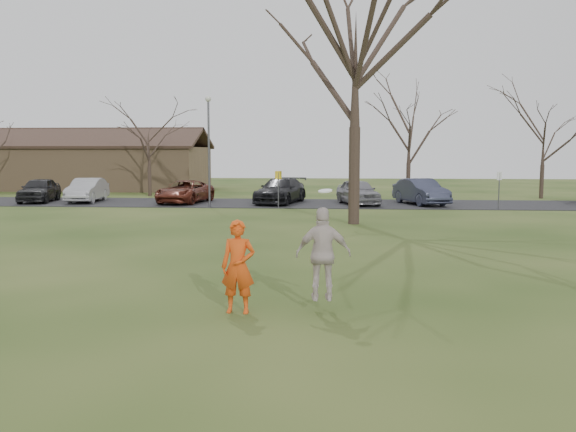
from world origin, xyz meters
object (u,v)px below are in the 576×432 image
at_px(lamp_post, 209,137).
at_px(car_2, 185,192).
at_px(car_1, 87,190).
at_px(car_3, 281,191).
at_px(catching_play, 323,254).
at_px(building, 84,166).
at_px(big_tree, 355,61).
at_px(car_0, 39,190).
at_px(car_5, 421,191).
at_px(player_defender, 238,267).
at_px(car_4, 358,192).

bearing_deg(lamp_post, car_2, 132.50).
distance_m(car_1, car_3, 12.07).
relative_size(catching_play, building, 0.11).
distance_m(car_2, lamp_post, 4.38).
height_order(lamp_post, big_tree, big_tree).
height_order(car_0, big_tree, big_tree).
height_order(catching_play, lamp_post, lamp_post).
height_order(car_0, car_5, car_5).
bearing_deg(catching_play, player_defender, -174.91).
distance_m(player_defender, car_4, 24.58).
height_order(car_0, lamp_post, lamp_post).
relative_size(car_2, car_3, 0.94).
relative_size(car_0, catching_play, 2.00).
relative_size(player_defender, car_4, 0.42).
bearing_deg(big_tree, catching_play, -93.84).
height_order(car_1, car_3, car_3).
bearing_deg(car_2, car_1, -173.39).
bearing_deg(player_defender, car_2, 109.08).
bearing_deg(car_2, big_tree, -35.18).
relative_size(car_0, car_3, 0.85).
height_order(player_defender, car_4, player_defender).
bearing_deg(lamp_post, player_defender, -76.63).
height_order(car_2, lamp_post, lamp_post).
xyz_separation_m(player_defender, car_2, (-7.32, 24.64, -0.20)).
height_order(car_4, lamp_post, lamp_post).
height_order(car_1, lamp_post, lamp_post).
bearing_deg(big_tree, player_defender, -100.07).
xyz_separation_m(car_3, catching_play, (3.16, -24.75, 0.37)).
relative_size(car_3, building, 0.25).
xyz_separation_m(car_2, big_tree, (9.98, -9.66, 6.28)).
xyz_separation_m(car_4, catching_play, (-1.49, -24.23, 0.39)).
relative_size(car_0, car_4, 1.01).
xyz_separation_m(player_defender, catching_play, (1.66, 0.15, 0.25)).
distance_m(catching_play, big_tree, 15.96).
relative_size(lamp_post, big_tree, 0.45).
distance_m(car_5, building, 29.40).
relative_size(car_3, big_tree, 0.37).
bearing_deg(car_5, car_4, 165.30).
xyz_separation_m(car_0, car_2, (9.17, 0.06, -0.07)).
relative_size(building, lamp_post, 3.29).
bearing_deg(big_tree, car_0, 153.37).
relative_size(car_5, big_tree, 0.33).
distance_m(car_3, catching_play, 24.95).
bearing_deg(catching_play, car_5, 78.04).
xyz_separation_m(car_0, car_1, (2.93, 0.31, -0.02)).
relative_size(car_3, lamp_post, 0.83).
xyz_separation_m(car_5, building, (-26.21, 13.28, 1.13)).
relative_size(car_4, car_5, 0.94).
height_order(catching_play, building, building).
distance_m(car_4, big_tree, 11.28).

